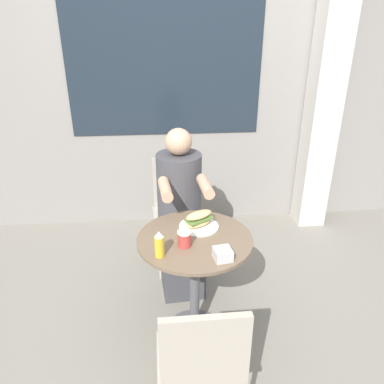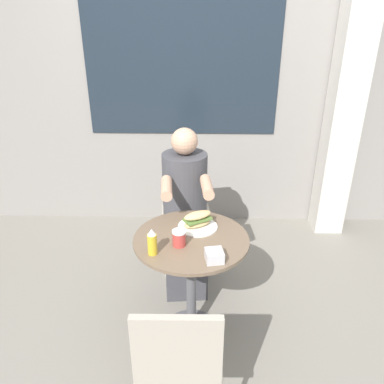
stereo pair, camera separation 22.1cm
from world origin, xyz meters
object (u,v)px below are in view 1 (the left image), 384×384
(sandwich_on_plate, at_px, (199,221))
(drink_cup, at_px, (184,239))
(diner_chair, at_px, (177,202))
(condiment_bottle, at_px, (159,244))
(cafe_table, at_px, (195,266))
(seated_diner, at_px, (180,222))
(empty_chair_across, at_px, (202,366))

(sandwich_on_plate, height_order, drink_cup, sandwich_on_plate)
(diner_chair, height_order, condiment_bottle, diner_chair)
(cafe_table, xyz_separation_m, condiment_bottle, (-0.20, -0.16, 0.27))
(cafe_table, bearing_deg, diner_chair, 94.45)
(seated_diner, bearing_deg, condiment_bottle, 72.69)
(cafe_table, xyz_separation_m, drink_cup, (-0.06, -0.08, 0.24))
(seated_diner, distance_m, sandwich_on_plate, 0.45)
(seated_diner, relative_size, drink_cup, 13.26)
(cafe_table, relative_size, diner_chair, 0.82)
(cafe_table, distance_m, drink_cup, 0.26)
(diner_chair, height_order, seated_diner, seated_diner)
(sandwich_on_plate, distance_m, drink_cup, 0.22)
(cafe_table, relative_size, empty_chair_across, 0.82)
(diner_chair, xyz_separation_m, drink_cup, (0.00, -0.92, 0.24))
(empty_chair_across, bearing_deg, cafe_table, 86.42)
(sandwich_on_plate, bearing_deg, cafe_table, -106.42)
(sandwich_on_plate, relative_size, drink_cup, 2.61)
(seated_diner, bearing_deg, diner_chair, -93.22)
(cafe_table, bearing_deg, empty_chair_across, -92.89)
(seated_diner, height_order, drink_cup, seated_diner)
(cafe_table, bearing_deg, condiment_bottle, -141.12)
(cafe_table, relative_size, drink_cup, 7.86)
(sandwich_on_plate, height_order, condiment_bottle, condiment_bottle)
(drink_cup, height_order, condiment_bottle, condiment_bottle)
(seated_diner, xyz_separation_m, condiment_bottle, (-0.14, -0.67, 0.26))
(seated_diner, relative_size, sandwich_on_plate, 5.07)
(sandwich_on_plate, distance_m, condiment_bottle, 0.37)
(diner_chair, bearing_deg, seated_diner, 86.78)
(cafe_table, height_order, seated_diner, seated_diner)
(seated_diner, distance_m, drink_cup, 0.62)
(diner_chair, distance_m, condiment_bottle, 1.05)
(cafe_table, xyz_separation_m, sandwich_on_plate, (0.04, 0.12, 0.24))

